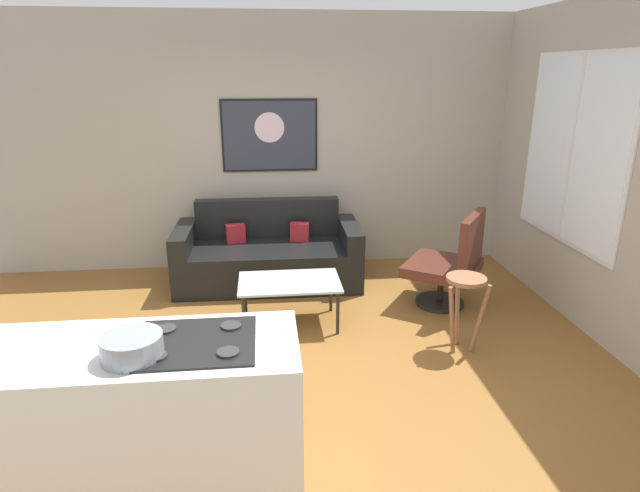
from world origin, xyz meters
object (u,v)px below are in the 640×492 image
armchair (451,263)px  mixing_bowl (132,347)px  couch (268,256)px  bar_stool (465,294)px  coffee_table (289,285)px  wall_painting (270,135)px

armchair → mixing_bowl: bearing=-136.7°
couch → mixing_bowl: mixing_bowl is taller
bar_stool → coffee_table: bearing=156.1°
couch → coffee_table: couch is taller
couch → armchair: (1.74, -0.83, 0.16)m
bar_stool → wall_painting: (-1.49, 2.21, 1.02)m
armchair → wall_painting: bearing=140.7°
bar_stool → mixing_bowl: bearing=-147.1°
coffee_table → bar_stool: bearing=-23.9°
bar_stool → armchair: bearing=77.5°
wall_painting → coffee_table: bearing=-85.9°
bar_stool → mixing_bowl: mixing_bowl is taller
mixing_bowl → coffee_table: bearing=67.5°
armchair → mixing_bowl: size_ratio=3.20×
couch → mixing_bowl: (-0.68, -3.10, 0.66)m
couch → wall_painting: wall_painting is taller
couch → coffee_table: (0.17, -1.05, 0.10)m
couch → bar_stool: size_ratio=3.04×
armchair → wall_painting: 2.42m
couch → mixing_bowl: bearing=-102.3°
coffee_table → bar_stool: size_ratio=1.40×
coffee_table → mixing_bowl: bearing=-112.5°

